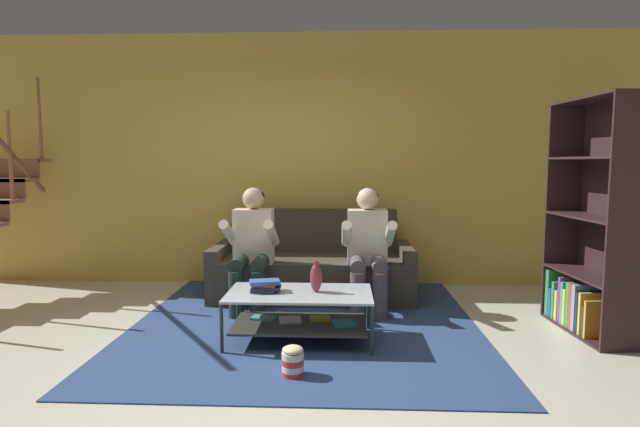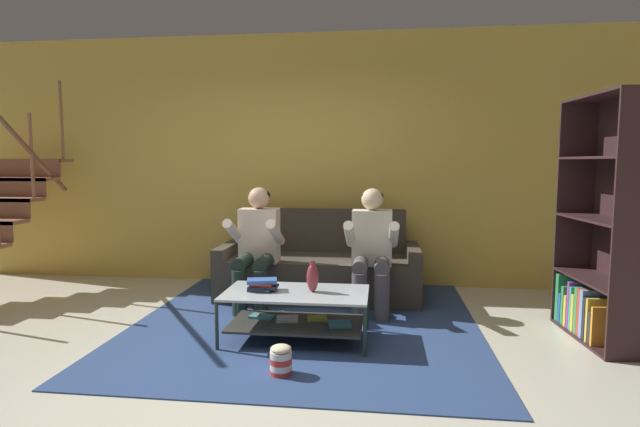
{
  "view_description": "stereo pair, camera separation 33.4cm",
  "coord_description": "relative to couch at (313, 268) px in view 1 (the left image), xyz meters",
  "views": [
    {
      "loc": [
        0.59,
        -3.4,
        1.43
      ],
      "look_at": [
        0.4,
        0.84,
        0.99
      ],
      "focal_mm": 28.0,
      "sensor_mm": 36.0,
      "label": 1
    },
    {
      "loc": [
        0.92,
        -3.37,
        1.43
      ],
      "look_at": [
        0.4,
        0.84,
        0.99
      ],
      "focal_mm": 28.0,
      "sensor_mm": 36.0,
      "label": 2
    }
  ],
  "objects": [
    {
      "name": "person_seated_right",
      "position": [
        0.56,
        -0.52,
        0.35
      ],
      "size": [
        0.5,
        0.58,
        1.18
      ],
      "color": "#504A50",
      "rests_on": "ground"
    },
    {
      "name": "bookshelf",
      "position": [
        2.42,
        -0.99,
        0.4
      ],
      "size": [
        0.42,
        0.97,
        1.95
      ],
      "color": "#331F21",
      "rests_on": "ground"
    },
    {
      "name": "person_seated_left",
      "position": [
        -0.56,
        -0.52,
        0.35
      ],
      "size": [
        0.5,
        0.58,
        1.18
      ],
      "color": "#202F26",
      "rests_on": "ground"
    },
    {
      "name": "area_rug",
      "position": [
        -0.01,
        -0.81,
        -0.29
      ],
      "size": [
        3.0,
        3.31,
        0.01
      ],
      "color": "navy",
      "rests_on": "ground"
    },
    {
      "name": "vase",
      "position": [
        0.11,
        -1.35,
        0.22
      ],
      "size": [
        0.09,
        0.09,
        0.25
      ],
      "color": "maroon",
      "rests_on": "coffee_table"
    },
    {
      "name": "couch",
      "position": [
        0.0,
        0.0,
        0.0
      ],
      "size": [
        2.08,
        0.87,
        0.91
      ],
      "color": "#3E382F",
      "rests_on": "ground"
    },
    {
      "name": "back_partition",
      "position": [
        -0.28,
        0.63,
        1.15
      ],
      "size": [
        8.4,
        0.12,
        2.9
      ],
      "primitive_type": "cube",
      "color": "gold",
      "rests_on": "ground"
    },
    {
      "name": "popcorn_tub",
      "position": [
        -0.01,
        -2.03,
        -0.19
      ],
      "size": [
        0.15,
        0.15,
        0.21
      ],
      "color": "red",
      "rests_on": "ground"
    },
    {
      "name": "coffee_table",
      "position": [
        -0.02,
        -1.36,
        -0.03
      ],
      "size": [
        1.15,
        0.62,
        0.4
      ],
      "color": "silver",
      "rests_on": "ground"
    },
    {
      "name": "book_stack",
      "position": [
        -0.3,
        -1.36,
        0.15
      ],
      "size": [
        0.26,
        0.2,
        0.09
      ],
      "color": "#1C2E35",
      "rests_on": "coffee_table"
    },
    {
      "name": "ground",
      "position": [
        -0.28,
        -1.83,
        -0.3
      ],
      "size": [
        16.8,
        16.8,
        0.0
      ],
      "primitive_type": "plane",
      "color": "beige"
    }
  ]
}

